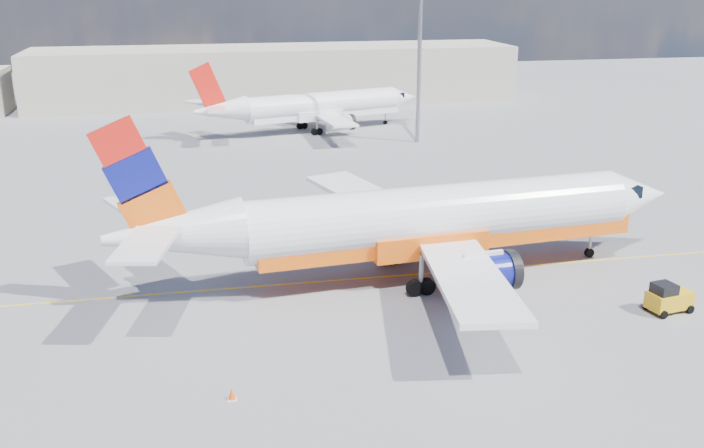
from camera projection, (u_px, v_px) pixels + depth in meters
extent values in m
plane|color=slate|center=(335.00, 300.00, 46.03)|extent=(240.00, 240.00, 0.00)
cube|color=yellow|center=(326.00, 281.00, 48.82)|extent=(70.00, 0.15, 0.01)
cube|color=#BCB4A2|center=(276.00, 75.00, 115.69)|extent=(70.00, 14.00, 8.00)
cylinder|color=white|center=(439.00, 215.00, 48.59)|extent=(24.78, 6.25, 3.79)
cone|color=white|center=(637.00, 196.00, 52.74)|extent=(4.82, 4.22, 3.79)
cone|color=white|center=(174.00, 234.00, 43.85)|extent=(8.13, 4.37, 3.60)
cube|color=black|center=(618.00, 189.00, 52.10)|extent=(2.14, 2.74, 0.78)
cube|color=#ED5B0E|center=(447.00, 234.00, 49.14)|extent=(24.71, 5.58, 1.34)
cube|color=white|center=(373.00, 200.00, 55.51)|extent=(7.89, 13.79, 0.90)
cube|color=white|center=(469.00, 277.00, 41.34)|extent=(5.44, 13.75, 0.90)
cylinder|color=navy|center=(416.00, 222.00, 53.94)|extent=(4.21, 2.51, 2.12)
cylinder|color=navy|center=(482.00, 273.00, 44.83)|extent=(4.21, 2.51, 2.12)
cylinder|color=black|center=(440.00, 220.00, 54.45)|extent=(0.79, 2.39, 2.34)
cylinder|color=black|center=(510.00, 270.00, 45.34)|extent=(0.79, 2.39, 2.34)
cube|color=#ED5B0E|center=(138.00, 177.00, 42.33)|extent=(5.24, 0.86, 6.96)
cube|color=white|center=(138.00, 207.00, 46.39)|extent=(4.49, 6.09, 0.20)
cube|color=white|center=(146.00, 245.00, 39.91)|extent=(3.57, 5.97, 0.20)
cylinder|color=gray|center=(591.00, 237.00, 52.58)|extent=(0.22, 0.22, 2.34)
cylinder|color=black|center=(589.00, 253.00, 52.91)|extent=(0.65, 0.33, 0.62)
cylinder|color=black|center=(390.00, 257.00, 51.46)|extent=(1.04, 0.52, 1.00)
cylinder|color=black|center=(421.00, 287.00, 46.60)|extent=(1.04, 0.52, 1.00)
cylinder|color=white|center=(322.00, 104.00, 94.46)|extent=(19.53, 8.33, 3.01)
cone|color=white|center=(404.00, 98.00, 99.59)|extent=(4.24, 3.88, 3.01)
cone|color=white|center=(220.00, 110.00, 88.65)|extent=(6.74, 4.48, 2.86)
cube|color=black|center=(395.00, 95.00, 98.89)|extent=(2.01, 2.37, 0.62)
cube|color=white|center=(326.00, 113.00, 94.97)|extent=(19.38, 7.82, 1.06)
cube|color=white|center=(292.00, 105.00, 99.32)|extent=(7.79, 10.60, 0.71)
cube|color=white|center=(336.00, 120.00, 88.90)|extent=(3.24, 10.72, 0.71)
cylinder|color=white|center=(312.00, 113.00, 98.51)|extent=(3.53, 2.50, 1.68)
cylinder|color=white|center=(341.00, 123.00, 91.81)|extent=(3.53, 2.50, 1.68)
cylinder|color=black|center=(322.00, 112.00, 99.14)|extent=(0.94, 1.91, 1.86)
cylinder|color=black|center=(351.00, 122.00, 92.44)|extent=(0.94, 1.91, 1.86)
cube|color=red|center=(208.00, 87.00, 87.23)|extent=(4.06, 1.42, 5.52)
cube|color=white|center=(201.00, 103.00, 90.26)|extent=(4.10, 4.75, 0.16)
cube|color=white|center=(217.00, 110.00, 85.50)|extent=(2.08, 4.48, 0.16)
cylinder|color=gray|center=(385.00, 116.00, 99.04)|extent=(0.20, 0.20, 1.86)
cylinder|color=black|center=(385.00, 122.00, 99.30)|extent=(0.53, 0.34, 0.50)
cylinder|color=black|center=(302.00, 126.00, 96.31)|extent=(0.86, 0.55, 0.80)
cylinder|color=black|center=(317.00, 132.00, 92.74)|extent=(0.86, 0.55, 0.80)
cylinder|color=black|center=(647.00, 306.00, 44.67)|extent=(0.50, 0.27, 0.48)
cylinder|color=black|center=(664.00, 315.00, 43.49)|extent=(0.50, 0.27, 0.48)
cylinder|color=black|center=(673.00, 301.00, 45.35)|extent=(0.50, 0.27, 0.48)
cylinder|color=black|center=(690.00, 309.00, 44.18)|extent=(0.50, 0.27, 0.48)
cube|color=gold|center=(669.00, 300.00, 44.28)|extent=(2.68, 1.76, 0.95)
cube|color=black|center=(664.00, 288.00, 43.87)|extent=(1.33, 1.33, 0.57)
cube|color=white|center=(232.00, 399.00, 35.30)|extent=(0.41, 0.41, 0.04)
cone|color=#F44E09|center=(232.00, 393.00, 35.21)|extent=(0.35, 0.35, 0.54)
cylinder|color=gray|center=(420.00, 47.00, 85.72)|extent=(0.47, 0.47, 21.16)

